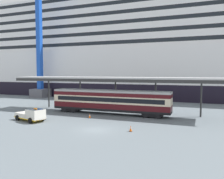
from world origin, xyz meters
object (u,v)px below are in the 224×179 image
(train_carriage, at_px, (110,101))
(traffic_cone_near, at_px, (90,116))
(dockside_crane, at_px, (41,41))
(quay_bollard, at_px, (44,116))
(service_truck, at_px, (32,115))
(traffic_cone_mid, at_px, (131,128))
(cruise_ship, at_px, (174,51))

(train_carriage, bearing_deg, traffic_cone_near, -109.44)
(dockside_crane, height_order, quay_bollard, dockside_crane)
(train_carriage, relative_size, service_truck, 3.72)
(train_carriage, distance_m, traffic_cone_mid, 12.31)
(cruise_ship, xyz_separation_m, service_truck, (-15.22, -42.89, -12.39))
(train_carriage, distance_m, traffic_cone_near, 5.14)
(traffic_cone_near, distance_m, dockside_crane, 37.95)
(traffic_cone_mid, bearing_deg, dockside_crane, 141.07)
(cruise_ship, bearing_deg, dockside_crane, -156.11)
(quay_bollard, bearing_deg, traffic_cone_near, 31.47)
(cruise_ship, distance_m, quay_bollard, 45.61)
(cruise_ship, relative_size, traffic_cone_mid, 228.30)
(service_truck, relative_size, traffic_cone_near, 7.11)
(train_carriage, bearing_deg, dockside_crane, 147.34)
(cruise_ship, bearing_deg, traffic_cone_near, -102.47)
(service_truck, xyz_separation_m, traffic_cone_near, (6.87, 5.12, -0.60))
(cruise_ship, xyz_separation_m, traffic_cone_near, (-8.35, -37.77, -12.99))
(service_truck, height_order, quay_bollard, service_truck)
(dockside_crane, relative_size, quay_bollard, 55.24)
(quay_bollard, bearing_deg, train_carriage, 47.32)
(cruise_ship, distance_m, service_truck, 47.17)
(cruise_ship, bearing_deg, train_carriage, -101.49)
(cruise_ship, relative_size, quay_bollard, 182.60)
(dockside_crane, bearing_deg, quay_bollard, -51.81)
(cruise_ship, bearing_deg, quay_bollard, -108.99)
(quay_bollard, bearing_deg, traffic_cone_mid, -8.04)
(traffic_cone_mid, bearing_deg, service_truck, 178.16)
(traffic_cone_mid, height_order, quay_bollard, quay_bollard)
(cruise_ship, height_order, traffic_cone_mid, cruise_ship)
(train_carriage, xyz_separation_m, traffic_cone_mid, (6.74, -10.11, -1.92))
(service_truck, xyz_separation_m, dockside_crane, (-19.48, 27.53, 15.01))
(service_truck, relative_size, dockside_crane, 0.10)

